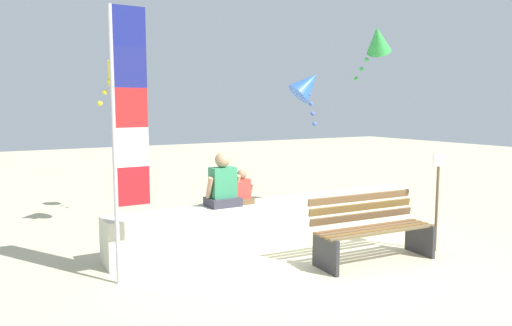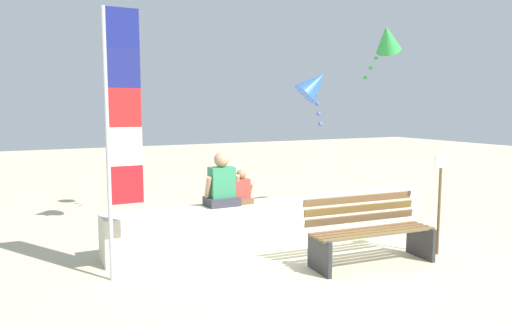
{
  "view_description": "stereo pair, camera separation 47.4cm",
  "coord_description": "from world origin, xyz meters",
  "px_view_note": "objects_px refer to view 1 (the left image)",
  "views": [
    {
      "loc": [
        -4.06,
        -5.11,
        2.09
      ],
      "look_at": [
        -0.4,
        1.11,
        1.24
      ],
      "focal_mm": 33.88,
      "sensor_mm": 36.0,
      "label": 1
    },
    {
      "loc": [
        -3.64,
        -5.33,
        2.09
      ],
      "look_at": [
        -0.4,
        1.11,
        1.24
      ],
      "focal_mm": 33.88,
      "sensor_mm": 36.0,
      "label": 2
    }
  ],
  "objects_px": {
    "kite_green": "(378,40)",
    "kite_blue": "(307,85)",
    "person_adult": "(223,185)",
    "person_child": "(242,190)",
    "sign_post": "(437,194)",
    "park_bench": "(371,230)",
    "kite_yellow": "(114,70)",
    "flag_banner": "(125,122)"
  },
  "relations": [
    {
      "from": "person_adult",
      "to": "sign_post",
      "type": "height_order",
      "value": "person_adult"
    },
    {
      "from": "person_adult",
      "to": "kite_yellow",
      "type": "xyz_separation_m",
      "value": [
        -1.08,
        1.68,
        1.72
      ]
    },
    {
      "from": "kite_blue",
      "to": "person_adult",
      "type": "bearing_deg",
      "value": -154.29
    },
    {
      "from": "person_adult",
      "to": "kite_blue",
      "type": "xyz_separation_m",
      "value": [
        2.34,
        1.13,
        1.54
      ]
    },
    {
      "from": "park_bench",
      "to": "kite_yellow",
      "type": "xyz_separation_m",
      "value": [
        -2.57,
        3.19,
        2.25
      ]
    },
    {
      "from": "kite_green",
      "to": "person_child",
      "type": "bearing_deg",
      "value": -168.5
    },
    {
      "from": "person_adult",
      "to": "flag_banner",
      "type": "xyz_separation_m",
      "value": [
        -1.57,
        -0.64,
        0.95
      ]
    },
    {
      "from": "person_adult",
      "to": "kite_green",
      "type": "bearing_deg",
      "value": 10.53
    },
    {
      "from": "kite_yellow",
      "to": "sign_post",
      "type": "relative_size",
      "value": 0.64
    },
    {
      "from": "kite_yellow",
      "to": "sign_post",
      "type": "bearing_deg",
      "value": -42.15
    },
    {
      "from": "flag_banner",
      "to": "kite_green",
      "type": "bearing_deg",
      "value": 14.23
    },
    {
      "from": "flag_banner",
      "to": "kite_green",
      "type": "relative_size",
      "value": 2.95
    },
    {
      "from": "sign_post",
      "to": "person_adult",
      "type": "bearing_deg",
      "value": 147.52
    },
    {
      "from": "park_bench",
      "to": "kite_yellow",
      "type": "distance_m",
      "value": 4.67
    },
    {
      "from": "park_bench",
      "to": "person_adult",
      "type": "bearing_deg",
      "value": 134.54
    },
    {
      "from": "person_adult",
      "to": "kite_yellow",
      "type": "height_order",
      "value": "kite_yellow"
    },
    {
      "from": "flag_banner",
      "to": "sign_post",
      "type": "bearing_deg",
      "value": -13.66
    },
    {
      "from": "person_child",
      "to": "kite_green",
      "type": "height_order",
      "value": "kite_green"
    },
    {
      "from": "person_adult",
      "to": "kite_green",
      "type": "xyz_separation_m",
      "value": [
        3.65,
        0.68,
        2.39
      ]
    },
    {
      "from": "sign_post",
      "to": "kite_blue",
      "type": "bearing_deg",
      "value": 95.58
    },
    {
      "from": "person_adult",
      "to": "kite_blue",
      "type": "distance_m",
      "value": 3.02
    },
    {
      "from": "kite_blue",
      "to": "kite_green",
      "type": "bearing_deg",
      "value": -18.87
    },
    {
      "from": "park_bench",
      "to": "kite_blue",
      "type": "xyz_separation_m",
      "value": [
        0.85,
        2.64,
        2.06
      ]
    },
    {
      "from": "person_adult",
      "to": "person_child",
      "type": "xyz_separation_m",
      "value": [
        0.32,
        0.0,
        -0.11
      ]
    },
    {
      "from": "park_bench",
      "to": "kite_green",
      "type": "bearing_deg",
      "value": 45.44
    },
    {
      "from": "park_bench",
      "to": "sign_post",
      "type": "distance_m",
      "value": 1.2
    },
    {
      "from": "person_adult",
      "to": "flag_banner",
      "type": "relative_size",
      "value": 0.25
    },
    {
      "from": "kite_yellow",
      "to": "sign_post",
      "type": "height_order",
      "value": "kite_yellow"
    },
    {
      "from": "person_child",
      "to": "kite_yellow",
      "type": "height_order",
      "value": "kite_yellow"
    },
    {
      "from": "park_bench",
      "to": "kite_green",
      "type": "relative_size",
      "value": 1.62
    },
    {
      "from": "kite_green",
      "to": "kite_yellow",
      "type": "distance_m",
      "value": 4.87
    },
    {
      "from": "park_bench",
      "to": "person_child",
      "type": "distance_m",
      "value": 1.96
    },
    {
      "from": "park_bench",
      "to": "kite_green",
      "type": "distance_m",
      "value": 4.23
    },
    {
      "from": "person_adult",
      "to": "person_child",
      "type": "relative_size",
      "value": 1.53
    },
    {
      "from": "person_adult",
      "to": "sign_post",
      "type": "distance_m",
      "value": 3.09
    },
    {
      "from": "kite_yellow",
      "to": "kite_blue",
      "type": "height_order",
      "value": "kite_yellow"
    },
    {
      "from": "flag_banner",
      "to": "sign_post",
      "type": "height_order",
      "value": "flag_banner"
    },
    {
      "from": "kite_green",
      "to": "kite_blue",
      "type": "relative_size",
      "value": 0.98
    },
    {
      "from": "person_adult",
      "to": "kite_yellow",
      "type": "distance_m",
      "value": 2.64
    },
    {
      "from": "kite_blue",
      "to": "sign_post",
      "type": "relative_size",
      "value": 0.79
    },
    {
      "from": "person_adult",
      "to": "person_child",
      "type": "bearing_deg",
      "value": 0.06
    },
    {
      "from": "person_adult",
      "to": "flag_banner",
      "type": "distance_m",
      "value": 1.95
    }
  ]
}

